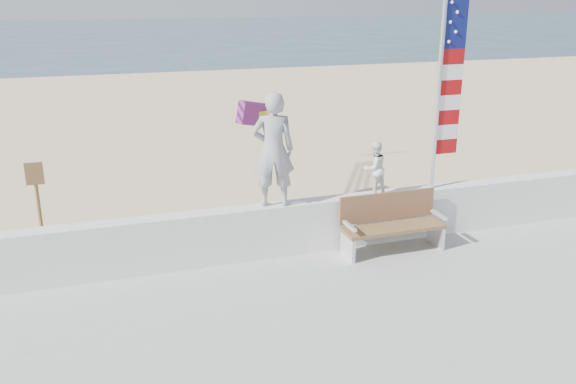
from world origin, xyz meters
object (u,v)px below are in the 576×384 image
child (374,168)px  bench (391,222)px  flag (445,82)px  adult (273,150)px

child → bench: size_ratio=0.53×
bench → child: bearing=107.2°
child → flag: 1.94m
adult → bench: size_ratio=1.06×
child → bench: 0.99m
adult → bench: 2.44m
adult → bench: bearing=-179.9°
adult → child: adult is taller
child → adult: bearing=-15.4°
flag → adult: bearing=180.0°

